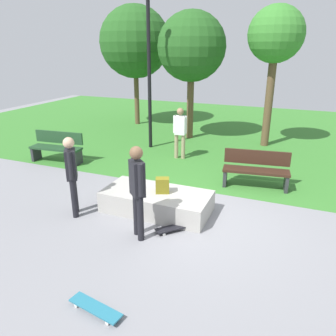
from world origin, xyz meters
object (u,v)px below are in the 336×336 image
object	(u,v)px
skater_watching	(72,171)
tree_tall_oak	(276,37)
skater_performing_trick	(137,186)
tree_young_birch	(135,42)
backpack_on_ledge	(162,185)
park_bench_far_left	(57,146)
skateboard_spare	(95,308)
park_bench_near_path	(256,169)
lamp_post	(149,60)
skateboard_by_ledge	(176,227)
concrete_ledge	(157,201)
tree_slender_maple	(192,47)
pedestrian_with_backpack	(180,129)

from	to	relation	value
skater_watching	tree_tall_oak	world-z (taller)	tree_tall_oak
skater_performing_trick	tree_young_birch	world-z (taller)	tree_young_birch
backpack_on_ledge	tree_young_birch	distance (m)	9.09
park_bench_far_left	skater_performing_trick	bearing A→B (deg)	-34.12
skateboard_spare	tree_tall_oak	size ratio (longest dim) A/B	0.18
park_bench_near_path	lamp_post	bearing A→B (deg)	151.07
skater_watching	park_bench_far_left	bearing A→B (deg)	135.15
skater_watching	park_bench_near_path	xyz separation A→B (m)	(3.26, 2.91, -0.50)
skater_performing_trick	park_bench_near_path	bearing A→B (deg)	62.76
skateboard_by_ledge	skateboard_spare	bearing A→B (deg)	-96.11
park_bench_far_left	skateboard_by_ledge	bearing A→B (deg)	-26.66
backpack_on_ledge	lamp_post	distance (m)	5.36
park_bench_far_left	skater_watching	bearing A→B (deg)	-44.85
backpack_on_ledge	tree_young_birch	xyz separation A→B (m)	(-4.41, 7.41, 2.89)
skater_performing_trick	skateboard_by_ledge	bearing A→B (deg)	40.34
skateboard_spare	park_bench_near_path	world-z (taller)	park_bench_near_path
park_bench_far_left	concrete_ledge	bearing A→B (deg)	-23.71
skateboard_spare	backpack_on_ledge	bearing A→B (deg)	95.53
tree_tall_oak	park_bench_far_left	bearing A→B (deg)	-143.20
park_bench_near_path	tree_young_birch	world-z (taller)	tree_young_birch
park_bench_near_path	lamp_post	world-z (taller)	lamp_post
tree_slender_maple	lamp_post	bearing A→B (deg)	-116.35
concrete_ledge	tree_slender_maple	size ratio (longest dim) A/B	0.50
skater_watching	pedestrian_with_backpack	xyz separation A→B (m)	(0.73, 4.32, -0.03)
tree_tall_oak	tree_young_birch	world-z (taller)	tree_young_birch
park_bench_near_path	pedestrian_with_backpack	bearing A→B (deg)	150.85
backpack_on_ledge	park_bench_far_left	bearing A→B (deg)	-45.14
park_bench_near_path	lamp_post	size ratio (longest dim) A/B	0.34
backpack_on_ledge	pedestrian_with_backpack	size ratio (longest dim) A/B	0.20
backpack_on_ledge	skateboard_by_ledge	distance (m)	0.98
skater_performing_trick	park_bench_far_left	bearing A→B (deg)	145.88
backpack_on_ledge	tree_young_birch	world-z (taller)	tree_young_birch
concrete_ledge	tree_tall_oak	size ratio (longest dim) A/B	0.49
tree_tall_oak	tree_slender_maple	size ratio (longest dim) A/B	1.01
park_bench_far_left	pedestrian_with_backpack	bearing A→B (deg)	27.41
skateboard_by_ledge	pedestrian_with_backpack	size ratio (longest dim) A/B	0.45
skater_watching	lamp_post	distance (m)	5.47
park_bench_far_left	lamp_post	size ratio (longest dim) A/B	0.33
skater_performing_trick	tree_slender_maple	distance (m)	7.55
tree_slender_maple	tree_young_birch	bearing A→B (deg)	154.62
skater_performing_trick	tree_slender_maple	size ratio (longest dim) A/B	0.39
park_bench_far_left	tree_young_birch	distance (m)	6.38
backpack_on_ledge	skateboard_spare	bearing A→B (deg)	73.21
skater_performing_trick	park_bench_far_left	world-z (taller)	skater_performing_trick
skateboard_spare	pedestrian_with_backpack	size ratio (longest dim) A/B	0.52
tree_tall_oak	lamp_post	world-z (taller)	lamp_post
park_bench_near_path	tree_young_birch	xyz separation A→B (m)	(-6.04, 5.30, 3.01)
lamp_post	tree_tall_oak	bearing A→B (deg)	25.40
skateboard_spare	park_bench_far_left	xyz separation A→B (m)	(-4.53, 4.73, 0.42)
skateboard_spare	pedestrian_with_backpack	world-z (taller)	pedestrian_with_backpack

